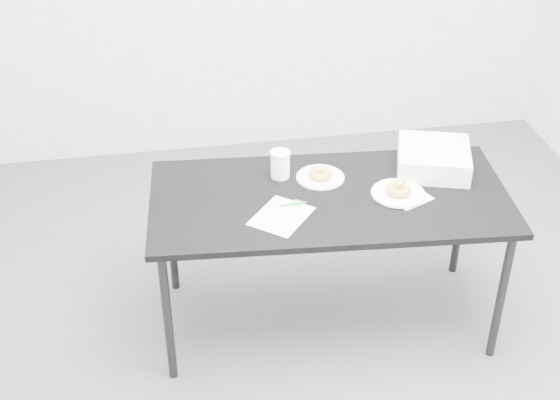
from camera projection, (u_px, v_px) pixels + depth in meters
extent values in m
plane|color=#4D4D52|center=(311.00, 344.00, 3.73)|extent=(4.00, 4.00, 0.00)
cube|color=black|center=(330.00, 198.00, 3.49)|extent=(1.66, 0.87, 0.03)
cylinder|color=black|center=(168.00, 318.00, 3.37)|extent=(0.04, 0.04, 0.70)
cylinder|color=black|center=(171.00, 233.00, 3.89)|extent=(0.04, 0.04, 0.70)
cylinder|color=black|center=(501.00, 296.00, 3.48)|extent=(0.04, 0.04, 0.70)
cylinder|color=black|center=(461.00, 217.00, 4.01)|extent=(0.04, 0.04, 0.70)
cube|color=white|center=(281.00, 216.00, 3.34)|extent=(0.32, 0.33, 0.00)
cube|color=green|center=(297.00, 203.00, 3.42)|extent=(0.06, 0.06, 0.00)
cylinder|color=#0B7783|center=(293.00, 204.00, 3.41)|extent=(0.12, 0.02, 0.01)
cube|color=white|center=(408.00, 196.00, 3.47)|extent=(0.22, 0.22, 0.00)
cylinder|color=white|center=(398.00, 193.00, 3.48)|extent=(0.24, 0.24, 0.01)
torus|color=#BE793C|center=(398.00, 189.00, 3.47)|extent=(0.14, 0.14, 0.04)
cylinder|color=white|center=(320.00, 177.00, 3.60)|extent=(0.22, 0.22, 0.01)
torus|color=#BE793C|center=(320.00, 174.00, 3.59)|extent=(0.14, 0.14, 0.03)
cylinder|color=white|center=(280.00, 164.00, 3.58)|extent=(0.09, 0.09, 0.13)
cylinder|color=white|center=(314.00, 171.00, 3.64)|extent=(0.10, 0.10, 0.01)
cube|color=white|center=(433.00, 158.00, 3.64)|extent=(0.41, 0.41, 0.11)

